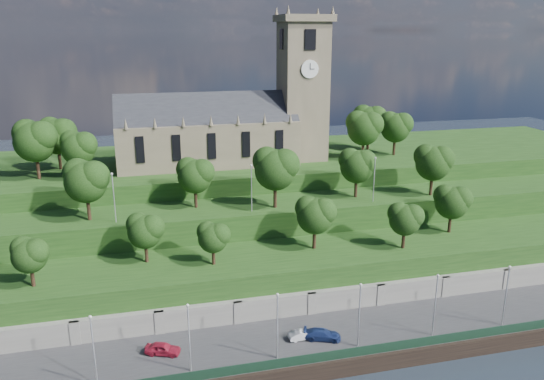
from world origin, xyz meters
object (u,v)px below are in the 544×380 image
object	(u,v)px
church	(233,122)
car_right	(322,334)
car_left	(163,349)
car_middle	(302,335)

from	to	relation	value
church	car_right	bearing A→B (deg)	-85.02
car_left	car_right	xyz separation A→B (m)	(19.23, -1.57, -0.04)
church	car_left	world-z (taller)	church
car_middle	car_right	size ratio (longest dim) A/B	0.76
car_middle	car_left	bearing A→B (deg)	85.82
car_left	car_middle	world-z (taller)	car_left
car_left	car_right	world-z (taller)	car_left
church	car_middle	xyz separation A→B (m)	(1.20, -40.40, -19.95)
church	car_left	xyz separation A→B (m)	(-15.66, -39.45, -19.81)
car_left	car_right	size ratio (longest dim) A/B	0.91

